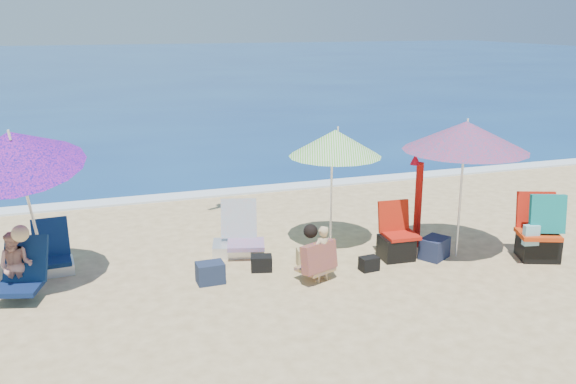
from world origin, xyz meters
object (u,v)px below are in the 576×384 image
object	(u,v)px
umbrella_blue	(13,150)
chair_rainbow	(236,240)
furled_umbrella	(418,196)
camp_chair_left	(396,242)
umbrella_turquoise	(466,136)
camp_chair_right	(539,235)
person_center	(319,254)
chair_navy	(53,258)
person_left	(17,265)
umbrella_striped	(335,143)

from	to	relation	value
umbrella_blue	chair_rainbow	world-z (taller)	umbrella_blue
furled_umbrella	camp_chair_left	size ratio (longest dim) A/B	1.77
umbrella_turquoise	camp_chair_left	size ratio (longest dim) A/B	2.47
umbrella_turquoise	furled_umbrella	xyz separation A→B (m)	(-0.41, 0.55, -1.01)
umbrella_turquoise	umbrella_blue	world-z (taller)	umbrella_blue
camp_chair_right	person_center	bearing A→B (deg)	175.13
chair_navy	person_left	bearing A→B (deg)	-114.86
furled_umbrella	camp_chair_right	world-z (taller)	furled_umbrella
furled_umbrella	chair_rainbow	distance (m)	2.88
chair_navy	umbrella_blue	bearing A→B (deg)	-115.41
umbrella_turquoise	furled_umbrella	size ratio (longest dim) A/B	1.40
umbrella_striped	person_center	distance (m)	1.90
furled_umbrella	person_center	size ratio (longest dim) A/B	1.86
chair_rainbow	person_left	xyz separation A→B (m)	(-3.02, -0.69, 0.24)
camp_chair_left	chair_rainbow	bearing A→B (deg)	156.46
umbrella_turquoise	person_left	distance (m)	6.34
umbrella_blue	chair_navy	size ratio (longest dim) A/B	3.25
umbrella_blue	chair_rainbow	xyz separation A→B (m)	(2.93, 0.48, -1.69)
furled_umbrella	umbrella_turquoise	bearing A→B (deg)	-53.70
furled_umbrella	person_center	bearing A→B (deg)	-157.64
furled_umbrella	person_center	xyz separation A→B (m)	(-1.94, -0.80, -0.43)
umbrella_blue	chair_navy	distance (m)	1.85
person_left	chair_rainbow	bearing A→B (deg)	12.81
chair_rainbow	person_left	world-z (taller)	person_left
camp_chair_right	person_left	world-z (taller)	camp_chair_right
chair_navy	chair_rainbow	distance (m)	2.64
chair_rainbow	person_center	bearing A→B (deg)	-60.12
chair_rainbow	furled_umbrella	bearing A→B (deg)	-12.41
person_center	person_left	bearing A→B (deg)	169.40
umbrella_turquoise	umbrella_blue	xyz separation A→B (m)	(-6.09, 0.68, 0.07)
furled_umbrella	camp_chair_right	size ratio (longest dim) A/B	1.44
umbrella_striped	chair_navy	bearing A→B (deg)	175.45
umbrella_blue	chair_navy	xyz separation A→B (m)	(0.30, 0.63, -1.71)
furled_umbrella	chair_navy	xyz separation A→B (m)	(-5.38, 0.75, -0.63)
umbrella_blue	person_left	size ratio (longest dim) A/B	2.33
umbrella_blue	chair_rainbow	bearing A→B (deg)	9.36
chair_rainbow	person_center	world-z (taller)	person_center
umbrella_blue	person_left	bearing A→B (deg)	-113.14
camp_chair_left	camp_chair_right	distance (m)	2.10
umbrella_striped	person_center	world-z (taller)	umbrella_striped
person_left	camp_chair_left	bearing A→B (deg)	-3.05
umbrella_turquoise	person_center	size ratio (longest dim) A/B	2.60
chair_navy	furled_umbrella	bearing A→B (deg)	-7.94
chair_rainbow	chair_navy	bearing A→B (deg)	176.84
camp_chair_left	person_left	bearing A→B (deg)	176.95
umbrella_striped	person_left	size ratio (longest dim) A/B	1.89
chair_rainbow	camp_chair_right	xyz separation A→B (m)	(4.18, -1.69, 0.17)
umbrella_turquoise	chair_navy	size ratio (longest dim) A/B	2.92
umbrella_turquoise	person_center	xyz separation A→B (m)	(-2.35, -0.24, -1.44)
umbrella_turquoise	person_left	world-z (taller)	umbrella_turquoise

